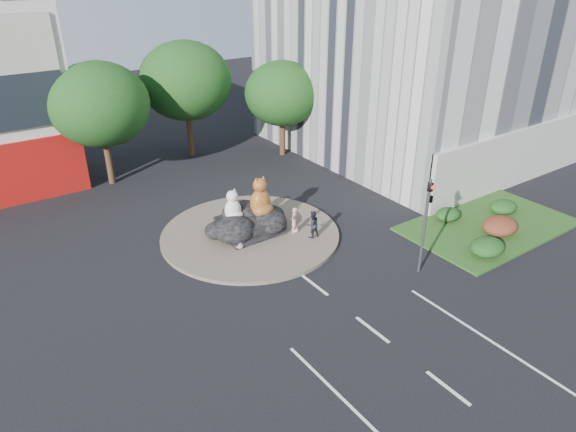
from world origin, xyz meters
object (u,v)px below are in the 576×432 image
at_px(kitten_white, 295,227).
at_px(litter_bin, 481,248).
at_px(pedestrian_pink, 294,220).
at_px(kitten_calico, 239,241).
at_px(pedestrian_dark, 312,224).
at_px(cat_white, 233,205).
at_px(cat_tabby, 260,196).

relative_size(kitten_white, litter_bin, 1.07).
bearing_deg(pedestrian_pink, kitten_white, 166.90).
xyz_separation_m(kitten_calico, litter_bin, (10.19, -7.62, -0.18)).
distance_m(kitten_white, pedestrian_dark, 1.19).
bearing_deg(cat_white, pedestrian_dark, -47.59).
xyz_separation_m(cat_white, kitten_white, (2.93, -1.74, -1.47)).
bearing_deg(kitten_calico, kitten_white, 45.26).
distance_m(cat_white, cat_tabby, 1.63).
relative_size(cat_tabby, litter_bin, 3.46).
height_order(kitten_calico, pedestrian_dark, pedestrian_dark).
bearing_deg(kitten_white, kitten_calico, 129.43).
distance_m(cat_white, kitten_calico, 2.11).
relative_size(kitten_calico, litter_bin, 1.29).
bearing_deg(pedestrian_dark, litter_bin, 137.32).
relative_size(kitten_calico, pedestrian_dark, 0.55).
height_order(cat_white, litter_bin, cat_white).
xyz_separation_m(kitten_calico, pedestrian_pink, (3.38, -0.28, 0.35)).
relative_size(cat_tabby, kitten_calico, 2.68).
distance_m(kitten_calico, litter_bin, 12.73).
xyz_separation_m(cat_tabby, kitten_white, (1.34, -1.43, -1.70)).
height_order(cat_white, pedestrian_dark, cat_white).
bearing_deg(litter_bin, pedestrian_pink, 132.86).
height_order(cat_tabby, pedestrian_pink, cat_tabby).
bearing_deg(kitten_white, pedestrian_dark, -110.98).
height_order(cat_white, pedestrian_pink, cat_white).
bearing_deg(kitten_calico, cat_white, 119.67).
bearing_deg(pedestrian_dark, cat_white, -35.92).
height_order(kitten_calico, litter_bin, kitten_calico).
bearing_deg(pedestrian_pink, pedestrian_dark, 80.62).
bearing_deg(cat_white, kitten_white, -39.46).
xyz_separation_m(cat_white, kitten_calico, (-0.53, -1.49, -1.39)).
bearing_deg(litter_bin, pedestrian_dark, 134.45).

